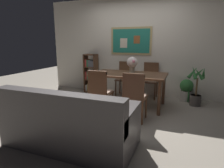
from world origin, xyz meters
TOP-DOWN VIEW (x-y plane):
  - ground_plane at (0.00, 0.00)m, footprint 12.00×12.00m
  - wall_back_with_painting at (-0.00, 1.63)m, footprint 5.20×0.14m
  - dining_table at (0.12, 0.54)m, footprint 1.63×0.91m
  - dining_chair_far_left at (-0.24, 1.38)m, footprint 0.40×0.41m
  - dining_chair_far_right at (0.45, 1.39)m, footprint 0.40×0.41m
  - dining_chair_near_left at (-0.23, -0.26)m, footprint 0.40×0.41m
  - dining_chair_near_right at (0.47, -0.30)m, footprint 0.40×0.41m
  - leather_couch at (-0.16, -1.44)m, footprint 1.80×0.84m
  - bookshelf at (-1.25, 1.34)m, footprint 0.36×0.28m
  - potted_ivy at (1.35, 1.38)m, footprint 0.32×0.32m
  - potted_palm at (1.55, 1.09)m, footprint 0.39×0.40m
  - flower_vase at (0.17, 0.61)m, footprint 0.24×0.24m
  - tv_remote at (0.44, 0.48)m, footprint 0.09×0.16m

SIDE VIEW (x-z plane):
  - ground_plane at x=0.00m, z-range 0.00..0.00m
  - potted_ivy at x=1.35m, z-range 0.01..0.55m
  - leather_couch at x=-0.16m, z-range -0.11..0.73m
  - potted_palm at x=1.55m, z-range -0.08..0.83m
  - bookshelf at x=-1.25m, z-range -0.03..1.07m
  - dining_chair_far_left at x=-0.24m, z-range 0.08..0.99m
  - dining_chair_far_right at x=0.45m, z-range 0.08..0.99m
  - dining_chair_near_left at x=-0.23m, z-range 0.08..0.99m
  - dining_chair_near_right at x=0.47m, z-range 0.08..0.99m
  - dining_table at x=0.12m, z-range 0.28..1.02m
  - tv_remote at x=0.44m, z-range 0.74..0.77m
  - flower_vase at x=0.17m, z-range 0.78..1.15m
  - wall_back_with_painting at x=0.00m, z-range 0.00..2.60m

